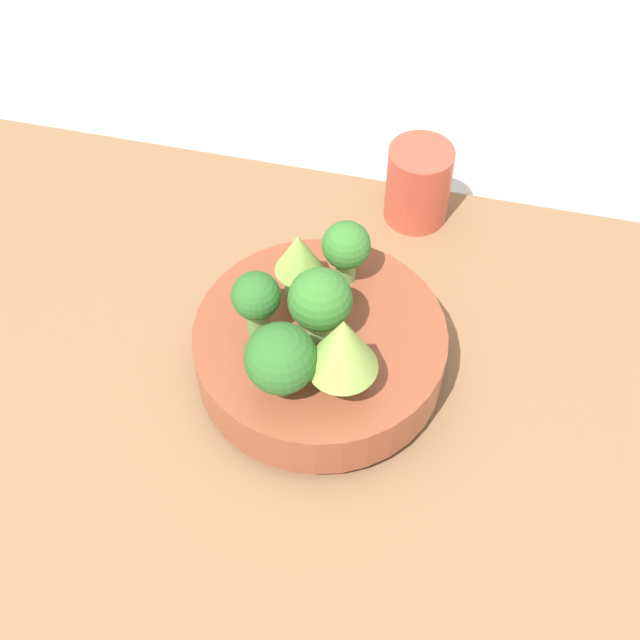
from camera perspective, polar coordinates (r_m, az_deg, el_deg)
name	(u,v)px	position (r m, az deg, el deg)	size (l,w,h in m)	color
ground_plane	(297,408)	(0.93, -1.50, -5.68)	(6.00, 6.00, 0.00)	silver
table	(296,399)	(0.92, -1.53, -5.09)	(1.02, 0.64, 0.04)	olive
bowl	(320,350)	(0.88, 0.00, -1.95)	(0.25, 0.25, 0.07)	brown
broccoli_floret_back	(286,360)	(0.78, -2.20, -2.58)	(0.07, 0.07, 0.08)	#7AB256
broccoli_floret_front	(346,247)	(0.87, 1.69, 4.67)	(0.05, 0.05, 0.07)	#7AB256
broccoli_floret_center	(320,302)	(0.82, 0.00, 1.19)	(0.06, 0.06, 0.08)	#7AB256
broccoli_floret_right	(256,299)	(0.83, -4.10, 1.34)	(0.05, 0.05, 0.07)	#609347
romanesco_piece_far	(343,346)	(0.77, 1.47, -1.66)	(0.06, 0.06, 0.10)	#7AB256
romanesco_piece_near	(299,259)	(0.85, -1.38, 3.93)	(0.05, 0.05, 0.08)	#6BA34C
cup	(418,184)	(1.03, 6.31, 8.65)	(0.07, 0.07, 0.10)	#C64C38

